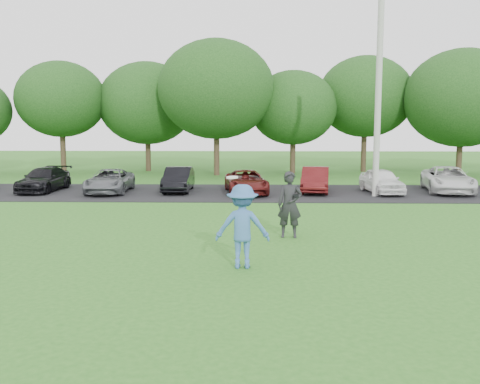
# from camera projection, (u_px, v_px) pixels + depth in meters

# --- Properties ---
(ground) EXTENTS (100.00, 100.00, 0.00)m
(ground) POSITION_uv_depth(u_px,v_px,m) (236.00, 263.00, 13.16)
(ground) COLOR #28641C
(ground) RESTS_ON ground
(parking_lot) EXTENTS (32.00, 6.50, 0.03)m
(parking_lot) POSITION_uv_depth(u_px,v_px,m) (245.00, 193.00, 26.04)
(parking_lot) COLOR black
(parking_lot) RESTS_ON ground
(utility_pole) EXTENTS (0.28, 0.28, 9.16)m
(utility_pole) POSITION_uv_depth(u_px,v_px,m) (378.00, 96.00, 24.10)
(utility_pole) COLOR #ACADA7
(utility_pole) RESTS_ON ground
(frisbee_player) EXTENTS (1.30, 0.76, 2.21)m
(frisbee_player) POSITION_uv_depth(u_px,v_px,m) (242.00, 226.00, 12.63)
(frisbee_player) COLOR #3965A1
(frisbee_player) RESTS_ON ground
(camera_bystander) EXTENTS (0.76, 0.53, 1.99)m
(camera_bystander) POSITION_uv_depth(u_px,v_px,m) (290.00, 205.00, 15.94)
(camera_bystander) COLOR black
(camera_bystander) RESTS_ON ground
(parked_cars) EXTENTS (28.67, 5.15, 1.24)m
(parked_cars) POSITION_uv_depth(u_px,v_px,m) (266.00, 180.00, 25.98)
(parked_cars) COLOR silver
(parked_cars) RESTS_ON parking_lot
(tree_row) EXTENTS (42.39, 9.85, 8.64)m
(tree_row) POSITION_uv_depth(u_px,v_px,m) (271.00, 99.00, 35.03)
(tree_row) COLOR #38281C
(tree_row) RESTS_ON ground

